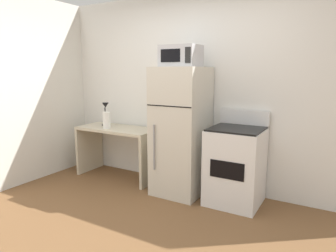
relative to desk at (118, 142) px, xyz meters
name	(u,v)px	position (x,y,z in m)	size (l,w,h in m)	color
ground_plane	(125,240)	(1.18, -1.35, -0.53)	(12.00, 12.00, 0.00)	brown
wall_back_white	(202,92)	(1.18, 0.35, 0.77)	(5.00, 0.10, 2.60)	white
desk	(118,142)	(0.00, 0.00, 0.00)	(1.22, 0.55, 0.75)	beige
desk_lamp	(105,110)	(-0.27, 0.04, 0.46)	(0.14, 0.12, 0.35)	black
paper_towel_roll	(107,120)	(-0.11, -0.12, 0.34)	(0.11, 0.11, 0.24)	white
refrigerator	(181,131)	(1.08, -0.05, 0.28)	(0.61, 0.67, 1.62)	beige
microwave	(181,56)	(1.08, -0.07, 1.22)	(0.46, 0.35, 0.26)	#B7B7BC
oven_range	(235,165)	(1.80, -0.02, -0.06)	(0.61, 0.61, 1.10)	white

